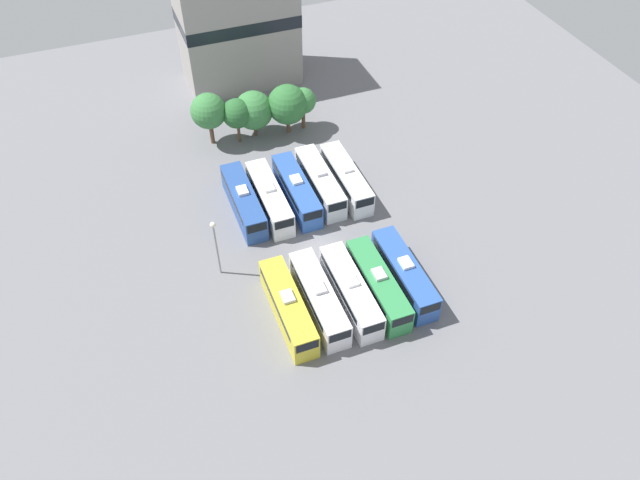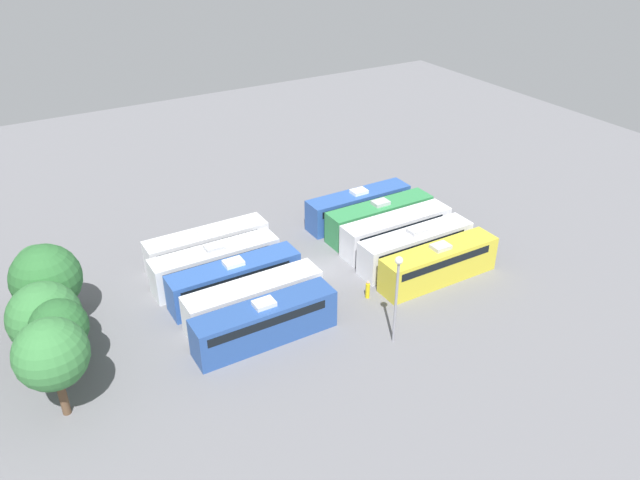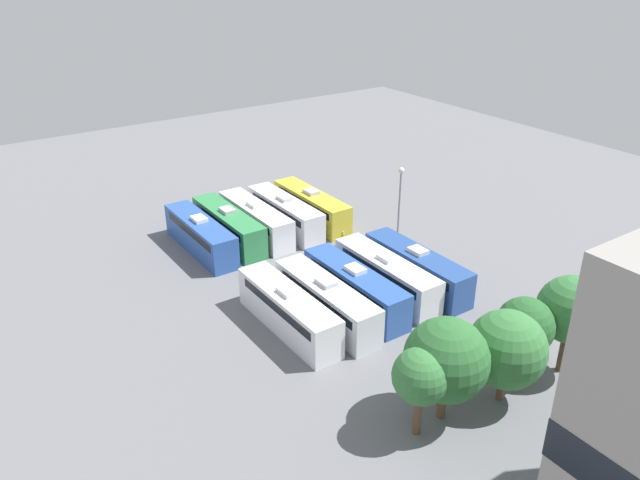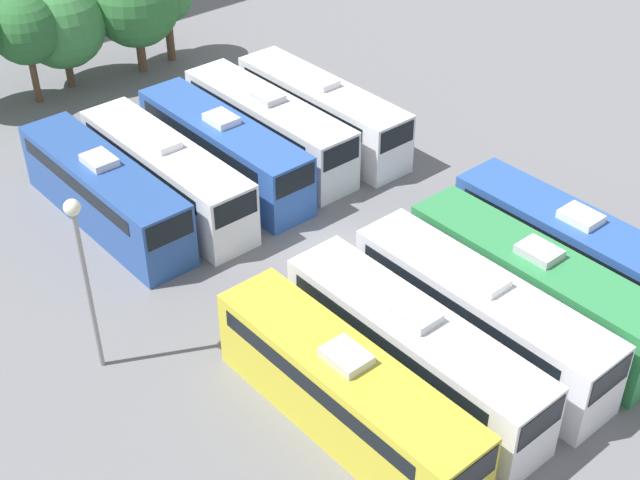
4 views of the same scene
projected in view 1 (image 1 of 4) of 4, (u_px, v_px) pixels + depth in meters
The scene contains 19 objects.
ground_plane at pixel (320, 247), 70.21m from camera, with size 114.27×114.27×0.00m, color slate.
bus_0 at pixel (288, 307), 62.07m from camera, with size 2.59×11.28×3.56m.
bus_1 at pixel (319, 298), 62.86m from camera, with size 2.59×11.28×3.56m.
bus_2 at pixel (351, 291), 63.50m from camera, with size 2.59×11.28×3.56m.
bus_3 at pixel (378, 284), 64.12m from camera, with size 2.59×11.28×3.56m.
bus_4 at pixel (404, 273), 65.17m from camera, with size 2.59×11.28×3.56m.
bus_5 at pixel (244, 201), 73.03m from camera, with size 2.59×11.28×3.56m.
bus_6 at pixel (269, 197), 73.45m from camera, with size 2.59×11.28×3.56m.
bus_7 at pixel (296, 190), 74.39m from camera, with size 2.59×11.28×3.56m.
bus_8 at pixel (320, 182), 75.44m from camera, with size 2.59×11.28×3.56m.
bus_9 at pixel (346, 178), 75.90m from camera, with size 2.59×11.28×3.56m.
worker_person at pixel (276, 264), 67.46m from camera, with size 0.36×0.36×1.64m.
light_pole at pixel (215, 239), 63.91m from camera, with size 0.60×0.60×7.52m.
tree_0 at pixel (208, 111), 80.25m from camera, with size 4.67×4.67×7.33m.
tree_1 at pixel (237, 114), 80.87m from camera, with size 3.93×3.93×6.38m.
tree_2 at pixel (254, 110), 82.23m from camera, with size 5.16×5.16×6.50m.
tree_3 at pixel (287, 105), 82.39m from camera, with size 5.32×5.32×7.04m.
tree_4 at pixel (303, 101), 83.18m from camera, with size 3.49×3.49×6.04m.
depot_building at pixel (237, 22), 88.59m from camera, with size 16.35×9.34×17.94m.
Camera 1 is at (-17.30, -45.23, 50.85)m, focal length 35.00 mm.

